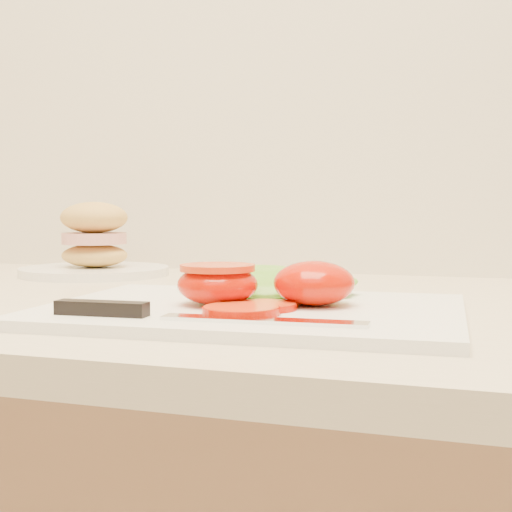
% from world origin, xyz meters
% --- Properties ---
extents(cutting_board, '(0.39, 0.29, 0.01)m').
position_xyz_m(cutting_board, '(-0.19, 1.56, 0.94)').
color(cutting_board, white).
rests_on(cutting_board, counter).
extents(tomato_half_dome, '(0.08, 0.08, 0.04)m').
position_xyz_m(tomato_half_dome, '(-0.14, 1.58, 0.96)').
color(tomato_half_dome, red).
rests_on(tomato_half_dome, cutting_board).
extents(tomato_half_cut, '(0.08, 0.08, 0.04)m').
position_xyz_m(tomato_half_cut, '(-0.22, 1.56, 0.96)').
color(tomato_half_cut, red).
rests_on(tomato_half_cut, cutting_board).
extents(tomato_slice_0, '(0.06, 0.06, 0.01)m').
position_xyz_m(tomato_slice_0, '(-0.18, 1.51, 0.94)').
color(tomato_slice_0, '#D54A11').
rests_on(tomato_slice_0, cutting_board).
extents(tomato_slice_1, '(0.06, 0.06, 0.01)m').
position_xyz_m(tomato_slice_1, '(-0.17, 1.54, 0.94)').
color(tomato_slice_1, '#D54A11').
rests_on(tomato_slice_1, cutting_board).
extents(lettuce_leaf_0, '(0.14, 0.09, 0.03)m').
position_xyz_m(lettuce_leaf_0, '(-0.21, 1.64, 0.95)').
color(lettuce_leaf_0, '#75BD32').
rests_on(lettuce_leaf_0, cutting_board).
extents(lettuce_leaf_1, '(0.13, 0.11, 0.02)m').
position_xyz_m(lettuce_leaf_1, '(-0.16, 1.65, 0.95)').
color(lettuce_leaf_1, '#75BD32').
rests_on(lettuce_leaf_1, cutting_board).
extents(knife, '(0.26, 0.03, 0.01)m').
position_xyz_m(knife, '(-0.24, 1.47, 0.94)').
color(knife, silver).
rests_on(knife, cutting_board).
extents(sandwich_plate, '(0.22, 0.22, 0.11)m').
position_xyz_m(sandwich_plate, '(-0.53, 1.86, 0.97)').
color(sandwich_plate, white).
rests_on(sandwich_plate, counter).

